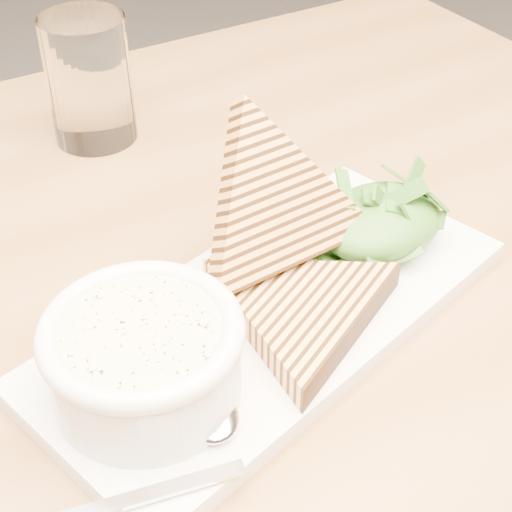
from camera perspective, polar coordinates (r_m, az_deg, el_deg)
table_top at (r=0.58m, az=-13.75°, el=-8.58°), size 1.42×1.04×0.04m
table_leg_br at (r=1.32m, az=4.57°, el=2.63°), size 0.06×0.06×0.68m
platter at (r=0.57m, az=1.24°, el=-4.31°), size 0.38×0.21×0.02m
soup_bowl at (r=0.50m, az=-8.04°, el=-7.98°), size 0.12×0.12×0.05m
soup at (r=0.48m, az=-8.34°, el=-5.62°), size 0.10×0.10×0.01m
bowl_rim at (r=0.47m, az=-8.36°, el=-5.45°), size 0.13×0.13×0.01m
sandwich_flat at (r=0.55m, az=3.33°, el=-3.97°), size 0.21×0.21×0.02m
sandwich_lean at (r=0.57m, az=1.50°, el=3.45°), size 0.18×0.18×0.19m
salad_base at (r=0.62m, az=8.99°, el=2.54°), size 0.11×0.08×0.04m
arugula_pile at (r=0.61m, az=9.05°, el=3.02°), size 0.11×0.10×0.05m
spoon_bowl at (r=0.49m, az=-3.42°, el=-11.35°), size 0.05×0.06×0.01m
spoon_handle at (r=0.46m, az=-8.38°, el=-16.95°), size 0.12×0.05×0.00m
glass_far at (r=0.78m, az=-12.04°, el=12.41°), size 0.08×0.08×0.12m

